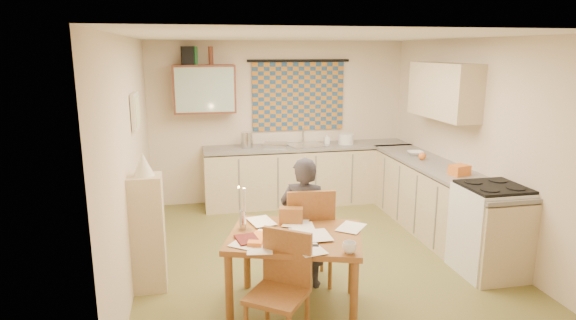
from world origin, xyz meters
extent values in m
cube|color=brown|center=(0.00, 0.00, -0.01)|extent=(4.00, 4.50, 0.02)
cube|color=white|center=(0.00, 0.00, 2.51)|extent=(4.00, 4.50, 0.02)
cube|color=beige|center=(0.00, 2.26, 1.25)|extent=(4.00, 0.02, 2.50)
cube|color=beige|center=(0.00, -2.26, 1.25)|extent=(4.00, 0.02, 2.50)
cube|color=beige|center=(-2.01, 0.00, 1.25)|extent=(0.02, 4.50, 2.50)
cube|color=beige|center=(2.01, 0.00, 1.25)|extent=(0.02, 4.50, 2.50)
cube|color=navy|center=(0.30, 2.22, 1.65)|extent=(1.45, 0.03, 1.05)
cylinder|color=black|center=(0.30, 2.20, 2.20)|extent=(1.60, 0.04, 0.04)
cube|color=#5A2A1C|center=(-1.15, 2.08, 1.80)|extent=(0.90, 0.34, 0.70)
cube|color=#99B2A5|center=(-1.15, 1.91, 1.80)|extent=(0.84, 0.02, 0.64)
cube|color=tan|center=(1.83, 0.55, 1.85)|extent=(0.34, 1.30, 0.70)
cube|color=beige|center=(-1.97, 0.40, 1.70)|extent=(0.04, 0.50, 0.40)
cube|color=white|center=(-1.95, 0.40, 1.70)|extent=(0.01, 0.42, 0.32)
cube|color=tan|center=(0.44, 1.95, 0.43)|extent=(3.30, 0.60, 0.86)
cube|color=#64615E|center=(0.44, 1.95, 0.90)|extent=(3.30, 0.62, 0.04)
cube|color=tan|center=(1.70, 0.27, 0.43)|extent=(0.60, 2.95, 0.86)
cube|color=#64615E|center=(1.70, 0.27, 0.90)|extent=(0.62, 2.95, 0.04)
cube|color=white|center=(1.70, -0.84, 0.47)|extent=(0.63, 0.63, 0.95)
cube|color=black|center=(1.70, -0.84, 0.96)|extent=(0.60, 0.60, 0.03)
cube|color=silver|center=(0.37, 1.95, 0.88)|extent=(0.64, 0.56, 0.10)
cylinder|color=silver|center=(0.36, 2.13, 1.06)|extent=(0.04, 0.04, 0.28)
cube|color=silver|center=(-0.12, 1.95, 0.95)|extent=(0.42, 0.38, 0.06)
cylinder|color=silver|center=(-0.55, 1.95, 1.04)|extent=(0.20, 0.20, 0.24)
cylinder|color=white|center=(1.01, 1.95, 1.00)|extent=(0.24, 0.24, 0.16)
imported|color=white|center=(0.71, 2.00, 1.00)|extent=(0.09, 0.09, 0.17)
imported|color=white|center=(1.70, 0.96, 0.95)|extent=(0.28, 0.28, 0.05)
cube|color=orange|center=(1.70, -0.17, 0.98)|extent=(0.26, 0.21, 0.12)
sphere|color=orange|center=(1.65, 0.66, 0.97)|extent=(0.10, 0.10, 0.10)
cube|color=black|center=(-1.37, 2.08, 2.28)|extent=(0.18, 0.22, 0.26)
cylinder|color=#195926|center=(-1.26, 2.08, 2.28)|extent=(0.09, 0.09, 0.26)
cylinder|color=#5A2A1C|center=(-1.04, 2.08, 2.28)|extent=(0.09, 0.09, 0.26)
cube|color=brown|center=(-0.50, -1.18, 0.72)|extent=(1.39, 1.21, 0.05)
cube|color=brown|center=(-0.26, -0.64, 0.50)|extent=(0.50, 0.50, 0.04)
cube|color=brown|center=(-0.27, -0.85, 0.78)|extent=(0.47, 0.08, 0.51)
cube|color=brown|center=(-0.77, -1.71, 0.46)|extent=(0.60, 0.60, 0.04)
cube|color=brown|center=(-0.66, -1.56, 0.71)|extent=(0.37, 0.28, 0.47)
imported|color=black|center=(-0.31, -0.70, 0.67)|extent=(0.73, 0.69, 1.34)
cube|color=tan|center=(-1.84, -0.47, 0.59)|extent=(0.32, 0.30, 1.18)
cone|color=beige|center=(-1.84, -0.47, 1.29)|extent=(0.20, 0.20, 0.22)
cube|color=brown|center=(-0.49, -0.92, 0.83)|extent=(0.24, 0.15, 0.16)
imported|color=white|center=(-0.16, -1.67, 0.80)|extent=(0.17, 0.17, 0.09)
imported|color=maroon|center=(-1.04, -1.26, 0.76)|extent=(0.26, 0.30, 0.02)
imported|color=orange|center=(-0.90, -1.17, 0.76)|extent=(0.35, 0.36, 0.02)
cube|color=orange|center=(-0.90, -1.37, 0.77)|extent=(0.14, 0.11, 0.04)
cube|color=black|center=(-0.44, -1.49, 0.76)|extent=(0.14, 0.07, 0.02)
cylinder|color=silver|center=(-0.95, -0.96, 0.84)|extent=(0.07, 0.07, 0.18)
cylinder|color=white|center=(-0.93, -0.99, 1.04)|extent=(0.03, 0.03, 0.22)
sphere|color=#FFCC66|center=(-0.98, -1.00, 1.16)|extent=(0.02, 0.02, 0.02)
cube|color=white|center=(-0.74, -1.23, 0.75)|extent=(0.25, 0.32, 0.00)
cube|color=white|center=(-0.42, -0.99, 0.75)|extent=(0.24, 0.32, 0.00)
cube|color=white|center=(-0.86, -1.42, 0.75)|extent=(0.25, 0.32, 0.00)
cube|color=white|center=(-0.78, -1.18, 0.76)|extent=(0.32, 0.36, 0.00)
cube|color=white|center=(-0.95, -1.29, 0.76)|extent=(0.35, 0.36, 0.00)
cube|color=white|center=(0.03, -1.14, 0.76)|extent=(0.35, 0.36, 0.00)
cube|color=white|center=(-0.47, -1.54, 0.76)|extent=(0.26, 0.33, 0.00)
cube|color=white|center=(-0.66, -1.25, 0.76)|extent=(0.27, 0.34, 0.00)
cube|color=white|center=(-0.44, -0.92, 0.76)|extent=(0.32, 0.36, 0.00)
cube|color=white|center=(-0.41, -1.08, 0.77)|extent=(0.24, 0.32, 0.00)
cube|color=white|center=(-0.32, -1.29, 0.77)|extent=(0.21, 0.30, 0.00)
cube|color=white|center=(-0.76, -0.84, 0.77)|extent=(0.27, 0.34, 0.00)
camera|label=1|loc=(-1.39, -5.13, 2.36)|focal=30.00mm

